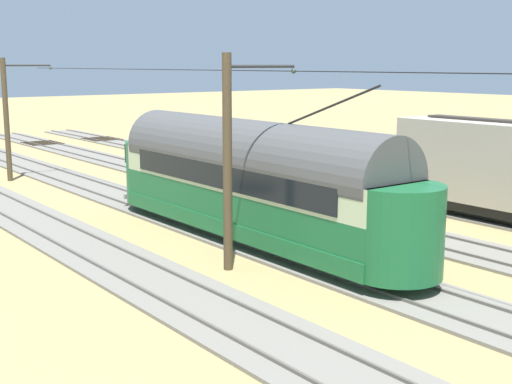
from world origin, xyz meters
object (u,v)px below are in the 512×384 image
Objects in this scene: vintage_streetcar at (251,179)px; catenary_pole_mid_near at (230,159)px; catenary_pole_foreground at (8,117)px; track_end_bumper at (272,167)px.

catenary_pole_mid_near is at bearing 42.43° from vintage_streetcar.
catenary_pole_mid_near is at bearing 90.00° from catenary_pole_foreground.
catenary_pole_mid_near is at bearing 47.50° from track_end_bumper.
vintage_streetcar is 2.45× the size of catenary_pole_mid_near.
vintage_streetcar is 8.86× the size of track_end_bumper.
catenary_pole_mid_near reaches higher than track_end_bumper.
vintage_streetcar is 18.44m from catenary_pole_foreground.
catenary_pole_mid_near reaches higher than vintage_streetcar.
vintage_streetcar is 3.53m from catenary_pole_mid_near.
track_end_bumper is (-12.51, -13.65, -3.01)m from catenary_pole_mid_near.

